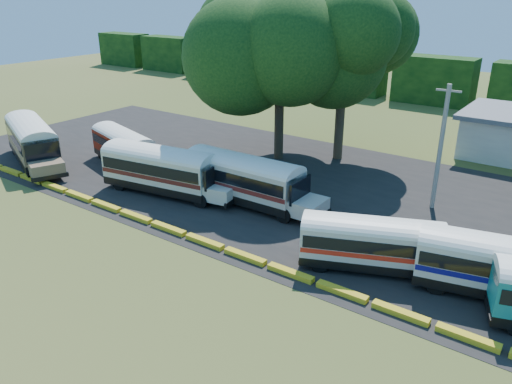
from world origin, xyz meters
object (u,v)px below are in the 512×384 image
Objects in this scene: bus_beige at (32,139)px; bus_white_red at (375,241)px; tree_west at (281,33)px; bus_cream_west at (163,167)px; bus_red at (124,146)px.

bus_white_red is (31.13, 0.41, -0.45)m from bus_beige.
bus_beige is 22.91m from tree_west.
bus_beige is 0.76× the size of tree_west.
bus_beige is 14.19m from bus_cream_west.
bus_cream_west is at bearing 153.15° from bus_white_red.
tree_west is (16.53, 13.36, 8.57)m from bus_beige.
bus_white_red is (17.02, -1.18, -0.30)m from bus_cream_west.
bus_cream_west reaches higher than bus_red.
bus_cream_west is at bearing -101.64° from tree_west.
bus_beige is 8.11m from bus_red.
bus_red is at bearing 52.12° from bus_beige.
bus_white_red is at bearing -13.03° from bus_cream_west.
bus_beige is 1.25× the size of bus_white_red.
bus_beige is 31.13m from bus_white_red.
bus_cream_west is 17.07m from bus_white_red.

